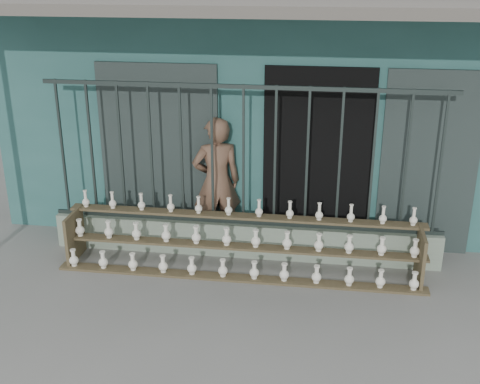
# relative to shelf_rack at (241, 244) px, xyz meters

# --- Properties ---
(ground) EXTENTS (60.00, 60.00, 0.00)m
(ground) POSITION_rel_shelf_rack_xyz_m (-0.03, -0.89, -0.36)
(ground) COLOR slate
(workshop_building) EXTENTS (7.40, 6.60, 3.21)m
(workshop_building) POSITION_rel_shelf_rack_xyz_m (-0.02, 3.34, 1.26)
(workshop_building) COLOR #2C5E5A
(workshop_building) RESTS_ON ground
(parapet_wall) EXTENTS (5.00, 0.20, 0.45)m
(parapet_wall) POSITION_rel_shelf_rack_xyz_m (-0.03, 0.41, -0.14)
(parapet_wall) COLOR gray
(parapet_wall) RESTS_ON ground
(security_fence) EXTENTS (5.00, 0.04, 1.80)m
(security_fence) POSITION_rel_shelf_rack_xyz_m (-0.03, 0.41, 0.99)
(security_fence) COLOR #283330
(security_fence) RESTS_ON parapet_wall
(shelf_rack) EXTENTS (4.50, 0.68, 0.85)m
(shelf_rack) POSITION_rel_shelf_rack_xyz_m (0.00, 0.00, 0.00)
(shelf_rack) COLOR brown
(shelf_rack) RESTS_ON ground
(elderly_woman) EXTENTS (0.75, 0.62, 1.76)m
(elderly_woman) POSITION_rel_shelf_rack_xyz_m (-0.42, 0.73, 0.52)
(elderly_woman) COLOR brown
(elderly_woman) RESTS_ON ground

